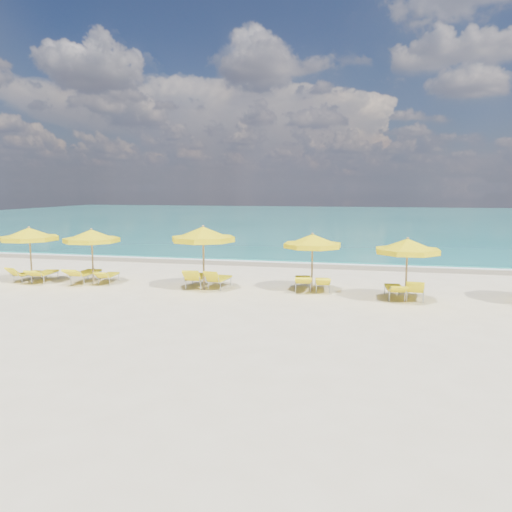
# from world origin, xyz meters

# --- Properties ---
(ground_plane) EXTENTS (120.00, 120.00, 0.00)m
(ground_plane) POSITION_xyz_m (0.00, 0.00, 0.00)
(ground_plane) COLOR beige
(ocean) EXTENTS (120.00, 80.00, 0.30)m
(ocean) POSITION_xyz_m (0.00, 48.00, 0.00)
(ocean) COLOR #14736E
(ocean) RESTS_ON ground
(wet_sand_band) EXTENTS (120.00, 2.60, 0.01)m
(wet_sand_band) POSITION_xyz_m (0.00, 7.40, 0.00)
(wet_sand_band) COLOR tan
(wet_sand_band) RESTS_ON ground
(foam_line) EXTENTS (120.00, 1.20, 0.03)m
(foam_line) POSITION_xyz_m (0.00, 8.20, 0.00)
(foam_line) COLOR white
(foam_line) RESTS_ON ground
(whitecap_near) EXTENTS (14.00, 0.36, 0.05)m
(whitecap_near) POSITION_xyz_m (-6.00, 17.00, 0.00)
(whitecap_near) COLOR white
(whitecap_near) RESTS_ON ground
(whitecap_far) EXTENTS (18.00, 0.30, 0.05)m
(whitecap_far) POSITION_xyz_m (8.00, 24.00, 0.00)
(whitecap_far) COLOR white
(whitecap_far) RESTS_ON ground
(umbrella_1) EXTENTS (3.16, 3.16, 2.42)m
(umbrella_1) POSITION_xyz_m (-9.47, -0.29, 2.07)
(umbrella_1) COLOR #9D7E4E
(umbrella_1) RESTS_ON ground
(umbrella_2) EXTENTS (2.98, 2.98, 2.36)m
(umbrella_2) POSITION_xyz_m (-6.75, 0.06, 2.02)
(umbrella_2) COLOR #9D7E4E
(umbrella_2) RESTS_ON ground
(umbrella_3) EXTENTS (2.72, 2.72, 2.59)m
(umbrella_3) POSITION_xyz_m (-1.77, -0.11, 2.21)
(umbrella_3) COLOR #9D7E4E
(umbrella_3) RESTS_ON ground
(umbrella_4) EXTENTS (2.97, 2.97, 2.32)m
(umbrella_4) POSITION_xyz_m (2.47, 0.51, 1.98)
(umbrella_4) COLOR #9D7E4E
(umbrella_4) RESTS_ON ground
(umbrella_5) EXTENTS (3.03, 3.03, 2.32)m
(umbrella_5) POSITION_xyz_m (5.93, -0.54, 1.98)
(umbrella_5) COLOR #9D7E4E
(umbrella_5) RESTS_ON ground
(lounger_1_left) EXTENTS (0.83, 1.67, 0.74)m
(lounger_1_left) POSITION_xyz_m (-9.91, -0.02, 0.20)
(lounger_1_left) COLOR #A5A8AD
(lounger_1_left) RESTS_ON ground
(lounger_1_right) EXTENTS (0.81, 1.92, 0.69)m
(lounger_1_right) POSITION_xyz_m (-9.08, 0.02, 0.22)
(lounger_1_right) COLOR #A5A8AD
(lounger_1_right) RESTS_ON ground
(lounger_2_left) EXTENTS (0.71, 2.09, 0.79)m
(lounger_2_left) POSITION_xyz_m (-7.23, 0.22, 0.24)
(lounger_2_left) COLOR #A5A8AD
(lounger_2_left) RESTS_ON ground
(lounger_2_right) EXTENTS (0.75, 1.70, 0.64)m
(lounger_2_right) POSITION_xyz_m (-6.22, 0.37, 0.20)
(lounger_2_right) COLOR #A5A8AD
(lounger_2_right) RESTS_ON ground
(lounger_3_left) EXTENTS (0.94, 2.07, 0.90)m
(lounger_3_left) POSITION_xyz_m (-2.26, 0.35, 0.25)
(lounger_3_left) COLOR #A5A8AD
(lounger_3_left) RESTS_ON ground
(lounger_3_right) EXTENTS (0.74, 1.77, 0.84)m
(lounger_3_right) POSITION_xyz_m (-1.28, 0.42, 0.22)
(lounger_3_right) COLOR #A5A8AD
(lounger_3_right) RESTS_ON ground
(lounger_4_left) EXTENTS (0.90, 2.05, 0.73)m
(lounger_4_left) POSITION_xyz_m (2.09, 0.79, 0.23)
(lounger_4_left) COLOR #A5A8AD
(lounger_4_left) RESTS_ON ground
(lounger_4_right) EXTENTS (0.76, 1.80, 0.69)m
(lounger_4_right) POSITION_xyz_m (2.86, 0.79, 0.21)
(lounger_4_right) COLOR #A5A8AD
(lounger_4_right) RESTS_ON ground
(lounger_5_left) EXTENTS (0.79, 1.92, 0.69)m
(lounger_5_left) POSITION_xyz_m (5.58, -0.04, 0.22)
(lounger_5_left) COLOR #A5A8AD
(lounger_5_left) RESTS_ON ground
(lounger_5_right) EXTENTS (0.81, 1.93, 0.85)m
(lounger_5_right) POSITION_xyz_m (6.32, 0.02, 0.23)
(lounger_5_right) COLOR #A5A8AD
(lounger_5_right) RESTS_ON ground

